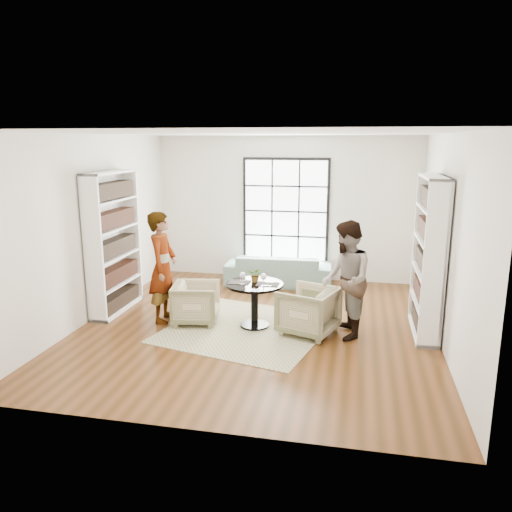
% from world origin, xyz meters
% --- Properties ---
extents(ground, '(6.00, 6.00, 0.00)m').
position_xyz_m(ground, '(0.00, 0.00, 0.00)').
color(ground, '#5F3316').
extents(room_shell, '(6.00, 6.01, 6.00)m').
position_xyz_m(room_shell, '(0.00, 0.54, 1.26)').
color(room_shell, silver).
rests_on(room_shell, ground).
extents(rug, '(2.82, 2.82, 0.01)m').
position_xyz_m(rug, '(-0.13, -0.15, 0.01)').
color(rug, tan).
rests_on(rug, ground).
extents(pedestal_table, '(0.90, 0.90, 0.72)m').
position_xyz_m(pedestal_table, '(-0.04, -0.01, 0.52)').
color(pedestal_table, black).
rests_on(pedestal_table, ground).
extents(sofa, '(2.19, 0.95, 0.63)m').
position_xyz_m(sofa, '(-0.05, 2.45, 0.31)').
color(sofa, gray).
rests_on(sofa, ground).
extents(armchair_left, '(0.84, 0.82, 0.66)m').
position_xyz_m(armchair_left, '(-1.01, -0.02, 0.33)').
color(armchair_left, tan).
rests_on(armchair_left, ground).
extents(armchair_right, '(1.01, 1.00, 0.73)m').
position_xyz_m(armchair_right, '(0.82, -0.12, 0.36)').
color(armchair_right, tan).
rests_on(armchair_right, ground).
extents(person_left, '(0.46, 0.68, 1.80)m').
position_xyz_m(person_left, '(-1.56, -0.02, 0.90)').
color(person_left, gray).
rests_on(person_left, ground).
extents(person_right, '(0.84, 0.98, 1.76)m').
position_xyz_m(person_right, '(1.37, -0.12, 0.88)').
color(person_right, gray).
rests_on(person_right, ground).
extents(placemat_left, '(0.34, 0.26, 0.01)m').
position_xyz_m(placemat_left, '(-0.29, -0.02, 0.72)').
color(placemat_left, black).
rests_on(placemat_left, pedestal_table).
extents(placemat_right, '(0.34, 0.26, 0.01)m').
position_xyz_m(placemat_right, '(0.17, -0.04, 0.72)').
color(placemat_right, black).
rests_on(placemat_right, pedestal_table).
extents(cutlery_left, '(0.14, 0.22, 0.01)m').
position_xyz_m(cutlery_left, '(-0.29, -0.02, 0.73)').
color(cutlery_left, silver).
rests_on(cutlery_left, placemat_left).
extents(cutlery_right, '(0.14, 0.22, 0.01)m').
position_xyz_m(cutlery_right, '(0.17, -0.04, 0.73)').
color(cutlery_right, silver).
rests_on(cutlery_right, placemat_right).
extents(wine_glass_left, '(0.09, 0.09, 0.20)m').
position_xyz_m(wine_glass_left, '(-0.21, -0.11, 0.86)').
color(wine_glass_left, silver).
rests_on(wine_glass_left, pedestal_table).
extents(wine_glass_right, '(0.09, 0.09, 0.20)m').
position_xyz_m(wine_glass_right, '(0.13, -0.15, 0.86)').
color(wine_glass_right, silver).
rests_on(wine_glass_right, pedestal_table).
extents(flower_centerpiece, '(0.24, 0.22, 0.23)m').
position_xyz_m(flower_centerpiece, '(-0.04, 0.06, 0.83)').
color(flower_centerpiece, gray).
rests_on(flower_centerpiece, pedestal_table).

